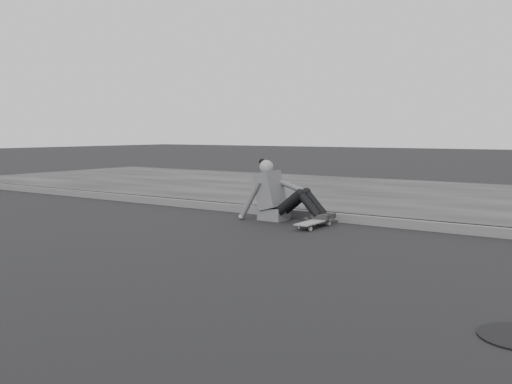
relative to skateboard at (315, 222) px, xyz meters
The scene contains 5 objects.
ground 2.46m from the skateboard, 52.27° to the right, with size 80.00×80.00×0.00m, color black.
curb 1.63m from the skateboard, 22.87° to the left, with size 24.00×0.16×0.12m, color #525252.
sidewalk 3.95m from the skateboard, 67.62° to the left, with size 24.00×6.00×0.12m, color #313131.
skateboard is the anchor object (origin of this frame).
seated_woman 0.83m from the skateboard, 161.47° to the left, with size 1.38×0.46×0.88m.
Camera 1 is at (2.04, -4.65, 1.26)m, focal length 40.00 mm.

